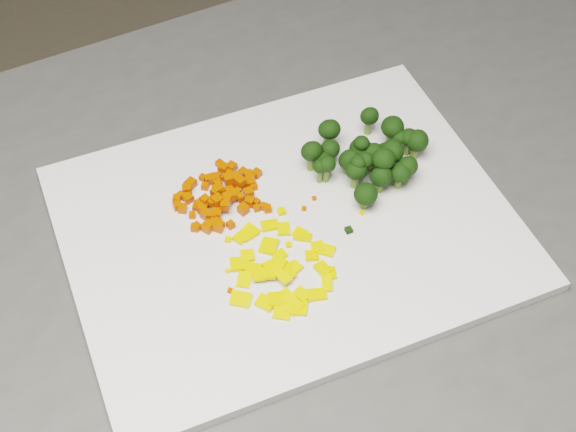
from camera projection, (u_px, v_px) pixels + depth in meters
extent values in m
cube|color=#464644|center=(300.00, 402.00, 1.13)|extent=(1.03, 0.82, 0.90)
cube|color=silver|center=(288.00, 226.00, 0.75)|extent=(0.45, 0.37, 0.01)
cube|color=#C03602|center=(231.00, 167.00, 0.79)|extent=(0.01, 0.01, 0.01)
cube|color=#C03602|center=(199.00, 205.00, 0.76)|extent=(0.01, 0.01, 0.01)
cube|color=#C03602|center=(220.00, 224.00, 0.75)|extent=(0.01, 0.01, 0.01)
cube|color=#C03602|center=(203.00, 178.00, 0.78)|extent=(0.01, 0.01, 0.01)
cube|color=#C03602|center=(250.00, 175.00, 0.78)|extent=(0.01, 0.01, 0.01)
cube|color=#C03602|center=(196.00, 207.00, 0.76)|extent=(0.01, 0.01, 0.01)
cube|color=#C03602|center=(209.00, 179.00, 0.78)|extent=(0.01, 0.01, 0.01)
cube|color=#C03602|center=(189.00, 185.00, 0.77)|extent=(0.01, 0.01, 0.01)
cube|color=#C03602|center=(216.00, 181.00, 0.78)|extent=(0.01, 0.01, 0.01)
cube|color=#C03602|center=(189.00, 198.00, 0.76)|extent=(0.01, 0.01, 0.01)
cube|color=#C03602|center=(236.00, 185.00, 0.78)|extent=(0.01, 0.01, 0.01)
cube|color=#C03602|center=(218.00, 176.00, 0.78)|extent=(0.01, 0.01, 0.01)
cube|color=#C03602|center=(212.00, 179.00, 0.78)|extent=(0.01, 0.01, 0.01)
cube|color=#C03602|center=(201.00, 203.00, 0.76)|extent=(0.01, 0.01, 0.01)
cube|color=#C03602|center=(225.00, 205.00, 0.75)|extent=(0.01, 0.01, 0.01)
cube|color=#C03602|center=(224.00, 168.00, 0.79)|extent=(0.01, 0.01, 0.01)
cube|color=#C03602|center=(187.00, 189.00, 0.77)|extent=(0.01, 0.01, 0.01)
cube|color=#C03602|center=(231.00, 225.00, 0.74)|extent=(0.01, 0.01, 0.01)
cube|color=#C03602|center=(212.00, 202.00, 0.75)|extent=(0.01, 0.01, 0.01)
cube|color=#C03602|center=(205.00, 200.00, 0.75)|extent=(0.01, 0.01, 0.01)
cube|color=#C03602|center=(210.00, 225.00, 0.74)|extent=(0.01, 0.01, 0.01)
cube|color=#C03602|center=(243.00, 209.00, 0.75)|extent=(0.01, 0.01, 0.01)
cube|color=#C03602|center=(228.00, 197.00, 0.76)|extent=(0.01, 0.01, 0.01)
cube|color=#C03602|center=(218.00, 190.00, 0.76)|extent=(0.01, 0.01, 0.01)
cube|color=#C03602|center=(254.00, 186.00, 0.77)|extent=(0.01, 0.01, 0.01)
cube|color=#C03602|center=(256.00, 208.00, 0.76)|extent=(0.01, 0.01, 0.01)
cube|color=#C03602|center=(250.00, 178.00, 0.78)|extent=(0.01, 0.01, 0.01)
cube|color=#C03602|center=(177.00, 199.00, 0.76)|extent=(0.01, 0.01, 0.01)
cube|color=#C03602|center=(238.00, 192.00, 0.76)|extent=(0.01, 0.01, 0.01)
cube|color=#C03602|center=(219.00, 227.00, 0.74)|extent=(0.01, 0.01, 0.01)
cube|color=#C03602|center=(215.00, 192.00, 0.76)|extent=(0.01, 0.01, 0.01)
cube|color=#C03602|center=(205.00, 198.00, 0.77)|extent=(0.01, 0.01, 0.01)
cube|color=#C03602|center=(233.00, 195.00, 0.76)|extent=(0.01, 0.01, 0.01)
cube|color=#C03602|center=(206.00, 214.00, 0.75)|extent=(0.01, 0.01, 0.01)
cube|color=#C03602|center=(214.00, 220.00, 0.75)|extent=(0.01, 0.01, 0.01)
cube|color=#C03602|center=(186.00, 190.00, 0.77)|extent=(0.01, 0.01, 0.01)
cube|color=#C03602|center=(250.00, 202.00, 0.76)|extent=(0.01, 0.01, 0.01)
cube|color=#C03602|center=(205.00, 186.00, 0.77)|extent=(0.01, 0.01, 0.01)
cube|color=#C03602|center=(217.00, 221.00, 0.75)|extent=(0.01, 0.01, 0.01)
cube|color=#C03602|center=(229.00, 179.00, 0.77)|extent=(0.01, 0.01, 0.01)
cube|color=#C03602|center=(220.00, 164.00, 0.79)|extent=(0.01, 0.01, 0.01)
cube|color=#C03602|center=(229.00, 174.00, 0.78)|extent=(0.01, 0.01, 0.01)
cube|color=#C03602|center=(217.00, 214.00, 0.75)|extent=(0.01, 0.01, 0.01)
cube|color=#C03602|center=(236.00, 178.00, 0.77)|extent=(0.01, 0.01, 0.01)
cube|color=#C03602|center=(177.00, 206.00, 0.76)|extent=(0.01, 0.01, 0.01)
cube|color=#C03602|center=(197.00, 227.00, 0.74)|extent=(0.01, 0.01, 0.01)
cube|color=#C03602|center=(225.00, 178.00, 0.78)|extent=(0.01, 0.01, 0.01)
cube|color=#C03602|center=(192.00, 215.00, 0.75)|extent=(0.01, 0.01, 0.01)
cube|color=#C03602|center=(181.00, 196.00, 0.77)|extent=(0.01, 0.01, 0.01)
cube|color=#C03602|center=(207.00, 227.00, 0.74)|extent=(0.01, 0.01, 0.01)
cube|color=#C03602|center=(249.00, 183.00, 0.78)|extent=(0.01, 0.01, 0.01)
cube|color=#C03602|center=(188.00, 199.00, 0.76)|extent=(0.01, 0.01, 0.01)
cube|color=#C03602|center=(243.00, 172.00, 0.78)|extent=(0.01, 0.01, 0.01)
cube|color=#C03602|center=(214.00, 200.00, 0.76)|extent=(0.01, 0.01, 0.01)
cube|color=#C03602|center=(268.00, 209.00, 0.76)|extent=(0.01, 0.01, 0.01)
cube|color=#C03602|center=(191.00, 183.00, 0.78)|extent=(0.01, 0.01, 0.01)
cube|color=#C03602|center=(201.00, 204.00, 0.76)|extent=(0.01, 0.01, 0.01)
cube|color=#C03602|center=(257.00, 173.00, 0.78)|extent=(0.01, 0.01, 0.01)
cube|color=#C03602|center=(186.00, 197.00, 0.77)|extent=(0.01, 0.01, 0.01)
cube|color=#C03602|center=(228.00, 177.00, 0.78)|extent=(0.01, 0.01, 0.01)
cube|color=#C03602|center=(256.00, 202.00, 0.76)|extent=(0.01, 0.01, 0.01)
cube|color=#C03602|center=(241.00, 197.00, 0.76)|extent=(0.01, 0.01, 0.01)
cube|color=#C03602|center=(249.00, 193.00, 0.77)|extent=(0.01, 0.01, 0.01)
cube|color=#C03602|center=(228.00, 178.00, 0.78)|extent=(0.01, 0.01, 0.01)
cube|color=#C03602|center=(243.00, 185.00, 0.78)|extent=(0.01, 0.01, 0.01)
cube|color=#C03602|center=(212.00, 215.00, 0.75)|extent=(0.01, 0.01, 0.01)
cube|color=#C03602|center=(203.00, 208.00, 0.76)|extent=(0.01, 0.01, 0.01)
cube|color=#C03602|center=(195.00, 228.00, 0.74)|extent=(0.01, 0.01, 0.01)
cube|color=#C03602|center=(240.00, 182.00, 0.77)|extent=(0.01, 0.01, 0.01)
cube|color=#C03602|center=(264.00, 207.00, 0.76)|extent=(0.01, 0.01, 0.01)
cube|color=#C03602|center=(248.00, 175.00, 0.78)|extent=(0.01, 0.01, 0.01)
cube|color=#C03602|center=(183.00, 208.00, 0.76)|extent=(0.01, 0.01, 0.01)
cube|color=#C03602|center=(230.00, 191.00, 0.77)|extent=(0.01, 0.01, 0.01)
cube|color=#C03602|center=(221.00, 191.00, 0.76)|extent=(0.01, 0.01, 0.01)
cube|color=#C03602|center=(217.00, 200.00, 0.75)|extent=(0.01, 0.01, 0.01)
cube|color=#C03602|center=(232.00, 192.00, 0.77)|extent=(0.01, 0.01, 0.01)
cube|color=#C03602|center=(226.00, 201.00, 0.75)|extent=(0.01, 0.01, 0.01)
cube|color=#C03602|center=(225.00, 192.00, 0.76)|extent=(0.01, 0.01, 0.01)
cube|color=#C03602|center=(232.00, 167.00, 0.79)|extent=(0.01, 0.01, 0.01)
cube|color=#C03602|center=(216.00, 198.00, 0.76)|extent=(0.01, 0.01, 0.01)
cube|color=#C03602|center=(227.00, 171.00, 0.79)|extent=(0.01, 0.01, 0.01)
cube|color=#C03602|center=(218.00, 184.00, 0.77)|extent=(0.01, 0.01, 0.01)
cube|color=yellow|center=(312.00, 255.00, 0.72)|extent=(0.01, 0.01, 0.01)
cube|color=yellow|center=(278.00, 300.00, 0.69)|extent=(0.02, 0.02, 0.01)
cube|color=yellow|center=(266.00, 303.00, 0.69)|extent=(0.02, 0.02, 0.01)
cube|color=yellow|center=(290.00, 301.00, 0.69)|extent=(0.02, 0.02, 0.01)
cube|color=yellow|center=(267.00, 274.00, 0.71)|extent=(0.02, 0.01, 0.01)
cube|color=yellow|center=(329.00, 273.00, 0.71)|extent=(0.01, 0.02, 0.01)
cube|color=yellow|center=(317.00, 295.00, 0.70)|extent=(0.02, 0.01, 0.01)
cube|color=yellow|center=(291.00, 307.00, 0.69)|extent=(0.02, 0.02, 0.01)
cube|color=yellow|center=(247.00, 256.00, 0.72)|extent=(0.01, 0.01, 0.01)
cube|color=yellow|center=(280.00, 255.00, 0.72)|extent=(0.01, 0.01, 0.00)
cube|color=yellow|center=(292.00, 305.00, 0.69)|extent=(0.02, 0.02, 0.01)
cube|color=yellow|center=(240.00, 264.00, 0.72)|extent=(0.02, 0.02, 0.00)
cube|color=yellow|center=(318.00, 247.00, 0.73)|extent=(0.01, 0.01, 0.01)
cube|color=yellow|center=(277.00, 265.00, 0.71)|extent=(0.02, 0.02, 0.01)
cube|color=yellow|center=(300.00, 233.00, 0.74)|extent=(0.02, 0.02, 0.00)
cube|color=yellow|center=(273.00, 301.00, 0.69)|extent=(0.02, 0.02, 0.01)
cube|color=yellow|center=(244.00, 280.00, 0.71)|extent=(0.02, 0.02, 0.01)
cube|color=yellow|center=(287.00, 307.00, 0.69)|extent=(0.02, 0.02, 0.01)
cube|color=yellow|center=(325.00, 250.00, 0.73)|extent=(0.02, 0.02, 0.01)
cube|color=yellow|center=(302.00, 295.00, 0.70)|extent=(0.02, 0.02, 0.01)
cube|color=yellow|center=(282.00, 311.00, 0.69)|extent=(0.02, 0.02, 0.01)
cube|color=yellow|center=(323.00, 269.00, 0.71)|extent=(0.02, 0.02, 0.01)
cube|color=yellow|center=(295.00, 267.00, 0.72)|extent=(0.02, 0.02, 0.01)
cube|color=yellow|center=(286.00, 296.00, 0.70)|extent=(0.02, 0.02, 0.01)
cube|color=yellow|center=(272.00, 268.00, 0.71)|extent=(0.02, 0.02, 0.00)
cube|color=yellow|center=(299.00, 308.00, 0.69)|extent=(0.02, 0.02, 0.00)
cube|color=yellow|center=(269.00, 246.00, 0.73)|extent=(0.02, 0.02, 0.01)
cube|color=yellow|center=(327.00, 283.00, 0.70)|extent=(0.01, 0.02, 0.01)
cube|color=yellow|center=(268.00, 303.00, 0.69)|extent=(0.01, 0.02, 0.00)
cube|color=yellow|center=(241.00, 299.00, 0.69)|extent=(0.02, 0.02, 0.01)
cube|color=yellow|center=(240.00, 238.00, 0.74)|extent=(0.01, 0.02, 0.00)
cube|color=yellow|center=(303.00, 236.00, 0.74)|extent=(0.02, 0.02, 0.01)
cube|color=yellow|center=(248.00, 234.00, 0.74)|extent=(0.02, 0.02, 0.01)
cube|color=yellow|center=(251.00, 231.00, 0.74)|extent=(0.02, 0.02, 0.00)
cube|color=yellow|center=(284.00, 229.00, 0.74)|extent=(0.01, 0.02, 0.00)
cube|color=yellow|center=(254.00, 269.00, 0.71)|extent=(0.02, 0.02, 0.00)
cube|color=yellow|center=(282.00, 276.00, 0.70)|extent=(0.02, 0.02, 0.01)
cube|color=yellow|center=(286.00, 272.00, 0.71)|extent=(0.02, 0.02, 0.01)
cube|color=yellow|center=(282.00, 268.00, 0.71)|extent=(0.02, 0.02, 0.01)
cube|color=yellow|center=(270.00, 225.00, 0.75)|extent=(0.02, 0.01, 0.00)
cube|color=yellow|center=(259.00, 275.00, 0.71)|extent=(0.01, 0.02, 0.00)
cube|color=yellow|center=(217.00, 228.00, 0.74)|extent=(0.01, 0.01, 0.00)
cube|color=#C03602|center=(314.00, 198.00, 0.77)|extent=(0.00, 0.00, 0.00)
cube|color=black|center=(231.00, 193.00, 0.77)|extent=(0.01, 0.01, 0.00)
cube|color=#C03602|center=(230.00, 291.00, 0.70)|extent=(0.01, 0.01, 0.00)
cube|color=yellow|center=(228.00, 271.00, 0.71)|extent=(0.01, 0.01, 0.00)
cube|color=yellow|center=(201.00, 203.00, 0.76)|extent=(0.01, 0.01, 0.01)
cube|color=#C03602|center=(304.00, 209.00, 0.76)|extent=(0.01, 0.01, 0.00)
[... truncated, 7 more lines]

